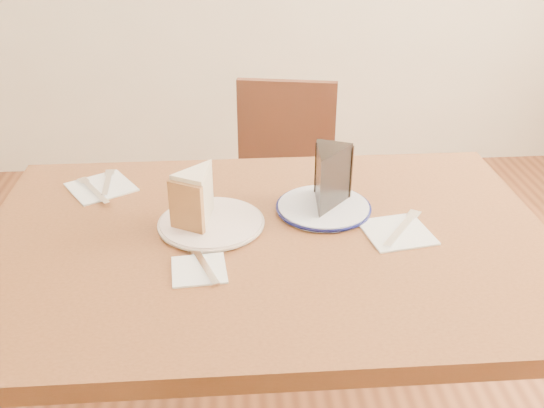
{
  "coord_description": "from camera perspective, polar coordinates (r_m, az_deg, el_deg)",
  "views": [
    {
      "loc": [
        -0.07,
        -1.08,
        1.41
      ],
      "look_at": [
        0.01,
        0.05,
        0.8
      ],
      "focal_mm": 40.0,
      "sensor_mm": 36.0,
      "label": 1
    }
  ],
  "objects": [
    {
      "name": "table",
      "position": [
        1.32,
        -0.42,
        -6.68
      ],
      "size": [
        1.2,
        0.8,
        0.75
      ],
      "color": "#4F2915",
      "rests_on": "ground"
    },
    {
      "name": "chair_far",
      "position": [
        2.09,
        0.97,
        1.04
      ],
      "size": [
        0.47,
        0.47,
        0.81
      ],
      "rotation": [
        0.0,
        0.0,
        2.95
      ],
      "color": "#381A11",
      "rests_on": "ground"
    },
    {
      "name": "plate_cream",
      "position": [
        1.31,
        -5.74,
        -1.79
      ],
      "size": [
        0.22,
        0.22,
        0.01
      ],
      "primitive_type": "cylinder",
      "color": "white",
      "rests_on": "table"
    },
    {
      "name": "plate_navy",
      "position": [
        1.37,
        4.86,
        -0.33
      ],
      "size": [
        0.2,
        0.2,
        0.01
      ],
      "primitive_type": "cylinder",
      "color": "white",
      "rests_on": "table"
    },
    {
      "name": "carrot_cake",
      "position": [
        1.3,
        -6.73,
        0.76
      ],
      "size": [
        0.12,
        0.13,
        0.1
      ],
      "primitive_type": null,
      "rotation": [
        0.0,
        0.0,
        -0.5
      ],
      "color": "beige",
      "rests_on": "plate_cream"
    },
    {
      "name": "chocolate_cake",
      "position": [
        1.33,
        5.18,
        2.12
      ],
      "size": [
        0.12,
        0.14,
        0.12
      ],
      "primitive_type": null,
      "rotation": [
        0.0,
        0.0,
        2.74
      ],
      "color": "black",
      "rests_on": "plate_navy"
    },
    {
      "name": "napkin_cream",
      "position": [
        1.17,
        -6.88,
        -6.17
      ],
      "size": [
        0.11,
        0.11,
        0.0
      ],
      "primitive_type": "cube",
      "rotation": [
        0.0,
        0.0,
        0.09
      ],
      "color": "white",
      "rests_on": "table"
    },
    {
      "name": "napkin_navy",
      "position": [
        1.3,
        11.68,
        -2.61
      ],
      "size": [
        0.16,
        0.16,
        0.0
      ],
      "primitive_type": "cube",
      "rotation": [
        0.0,
        0.0,
        0.18
      ],
      "color": "white",
      "rests_on": "table"
    },
    {
      "name": "napkin_spare",
      "position": [
        1.52,
        -15.78,
        1.55
      ],
      "size": [
        0.19,
        0.19,
        0.0
      ],
      "primitive_type": "cube",
      "rotation": [
        0.0,
        0.0,
        0.55
      ],
      "color": "white",
      "rests_on": "table"
    },
    {
      "name": "fork_cream",
      "position": [
        1.17,
        -6.4,
        -5.71
      ],
      "size": [
        0.06,
        0.14,
        0.0
      ],
      "primitive_type": "cube",
      "rotation": [
        0.0,
        0.0,
        0.35
      ],
      "color": "white",
      "rests_on": "napkin_cream"
    },
    {
      "name": "knife_navy",
      "position": [
        1.31,
        12.14,
        -2.22
      ],
      "size": [
        0.11,
        0.15,
        0.0
      ],
      "primitive_type": "cube",
      "rotation": [
        0.0,
        0.0,
        -0.62
      ],
      "color": "white",
      "rests_on": "napkin_navy"
    },
    {
      "name": "fork_spare",
      "position": [
        1.53,
        -15.23,
        1.95
      ],
      "size": [
        0.02,
        0.14,
        0.0
      ],
      "primitive_type": "cube",
      "rotation": [
        0.0,
        0.0,
        0.06
      ],
      "color": "silver",
      "rests_on": "napkin_spare"
    },
    {
      "name": "knife_spare",
      "position": [
        1.5,
        -16.41,
        1.22
      ],
      "size": [
        0.1,
        0.14,
        0.0
      ],
      "primitive_type": "cube",
      "rotation": [
        0.0,
        0.0,
        0.56
      ],
      "color": "silver",
      "rests_on": "napkin_spare"
    }
  ]
}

